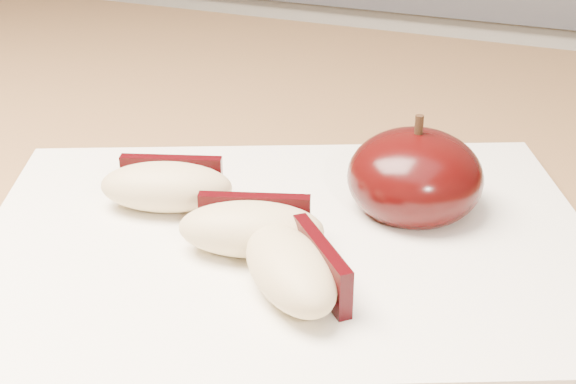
% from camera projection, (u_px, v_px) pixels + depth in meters
% --- Properties ---
extents(back_cabinet, '(2.40, 0.62, 0.94)m').
position_uv_depth(back_cabinet, '(512.00, 245.00, 1.26)').
color(back_cabinet, silver).
rests_on(back_cabinet, ground).
extents(cutting_board, '(0.38, 0.33, 0.01)m').
position_uv_depth(cutting_board, '(288.00, 246.00, 0.41)').
color(cutting_board, white).
rests_on(cutting_board, island_counter).
extents(apple_half, '(0.08, 0.08, 0.06)m').
position_uv_depth(apple_half, '(415.00, 177.00, 0.43)').
color(apple_half, black).
rests_on(apple_half, cutting_board).
extents(apple_wedge_a, '(0.08, 0.06, 0.03)m').
position_uv_depth(apple_wedge_a, '(167.00, 186.00, 0.43)').
color(apple_wedge_a, tan).
rests_on(apple_wedge_a, cutting_board).
extents(apple_wedge_b, '(0.08, 0.05, 0.03)m').
position_uv_depth(apple_wedge_b, '(252.00, 227.00, 0.39)').
color(apple_wedge_b, tan).
rests_on(apple_wedge_b, cutting_board).
extents(apple_wedge_c, '(0.07, 0.08, 0.03)m').
position_uv_depth(apple_wedge_c, '(294.00, 268.00, 0.36)').
color(apple_wedge_c, tan).
rests_on(apple_wedge_c, cutting_board).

